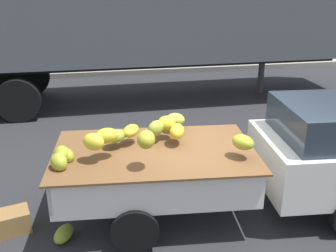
{
  "coord_description": "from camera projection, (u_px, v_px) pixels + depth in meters",
  "views": [
    {
      "loc": [
        -1.48,
        -5.13,
        3.45
      ],
      "look_at": [
        -0.49,
        0.07,
        1.36
      ],
      "focal_mm": 41.46,
      "sensor_mm": 36.0,
      "label": 1
    }
  ],
  "objects": [
    {
      "name": "ground",
      "position": [
        199.0,
        205.0,
        6.21
      ],
      "size": [
        220.0,
        220.0,
        0.0
      ],
      "primitive_type": "plane",
      "color": "#28282B"
    },
    {
      "name": "curb_strip",
      "position": [
        136.0,
        70.0,
        14.55
      ],
      "size": [
        80.0,
        0.8,
        0.16
      ],
      "primitive_type": "cube",
      "color": "gray",
      "rests_on": "ground"
    },
    {
      "name": "pickup_truck",
      "position": [
        286.0,
        156.0,
        5.84
      ],
      "size": [
        5.22,
        2.14,
        1.7
      ],
      "rotation": [
        0.0,
        0.0,
        -0.08
      ],
      "color": "silver",
      "rests_on": "ground"
    },
    {
      "name": "semi_trailer",
      "position": [
        151.0,
        10.0,
        10.54
      ],
      "size": [
        12.02,
        2.72,
        3.95
      ],
      "rotation": [
        0.0,
        0.0,
        0.01
      ],
      "color": "#4C5156",
      "rests_on": "ground"
    },
    {
      "name": "fallen_banana_bunch_near_tailgate",
      "position": [
        64.0,
        234.0,
        5.36
      ],
      "size": [
        0.36,
        0.45,
        0.19
      ],
      "primitive_type": "ellipsoid",
      "rotation": [
        0.0,
        0.0,
        1.16
      ],
      "color": "olive",
      "rests_on": "ground"
    },
    {
      "name": "produce_crate",
      "position": [
        11.0,
        222.0,
        5.52
      ],
      "size": [
        0.6,
        0.48,
        0.32
      ],
      "primitive_type": "cube",
      "rotation": [
        0.0,
        0.0,
        0.27
      ],
      "color": "olive",
      "rests_on": "ground"
    }
  ]
}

